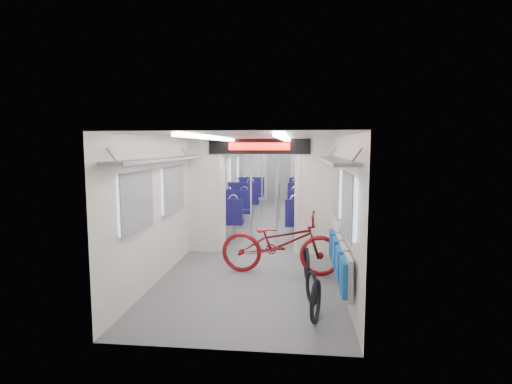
% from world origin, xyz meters
% --- Properties ---
extents(carriage, '(12.00, 12.02, 2.31)m').
position_xyz_m(carriage, '(0.00, -0.27, 1.50)').
color(carriage, '#515456').
rests_on(carriage, ground).
extents(bicycle, '(2.06, 0.83, 1.06)m').
position_xyz_m(bicycle, '(0.48, -3.36, 0.53)').
color(bicycle, maroon).
rests_on(bicycle, ground).
extents(flip_bench, '(0.12, 2.09, 0.50)m').
position_xyz_m(flip_bench, '(1.35, -4.38, 0.58)').
color(flip_bench, gray).
rests_on(flip_bench, carriage).
extents(bike_hoop_a, '(0.17, 0.54, 0.54)m').
position_xyz_m(bike_hoop_a, '(1.00, -5.22, 0.25)').
color(bike_hoop_a, black).
rests_on(bike_hoop_a, ground).
extents(bike_hoop_b, '(0.17, 0.47, 0.47)m').
position_xyz_m(bike_hoop_b, '(0.97, -4.67, 0.21)').
color(bike_hoop_b, black).
rests_on(bike_hoop_b, ground).
extents(bike_hoop_c, '(0.10, 0.53, 0.53)m').
position_xyz_m(bike_hoop_c, '(0.92, -3.61, 0.24)').
color(bike_hoop_c, black).
rests_on(bike_hoop_c, ground).
extents(seat_bay_near_left, '(0.89, 1.96, 1.06)m').
position_xyz_m(seat_bay_near_left, '(-0.93, -0.09, 0.53)').
color(seat_bay_near_left, '#110E40').
rests_on(seat_bay_near_left, ground).
extents(seat_bay_near_right, '(0.90, 2.02, 1.08)m').
position_xyz_m(seat_bay_near_right, '(0.94, -0.13, 0.54)').
color(seat_bay_near_right, '#110E40').
rests_on(seat_bay_near_right, ground).
extents(seat_bay_far_left, '(0.95, 2.28, 1.16)m').
position_xyz_m(seat_bay_far_left, '(-0.93, 3.43, 0.57)').
color(seat_bay_far_left, '#110E40').
rests_on(seat_bay_far_left, ground).
extents(seat_bay_far_right, '(0.96, 2.30, 1.17)m').
position_xyz_m(seat_bay_far_right, '(0.93, 3.35, 0.57)').
color(seat_bay_far_right, '#110E40').
rests_on(seat_bay_far_right, ground).
extents(stanchion_near_left, '(0.04, 0.04, 2.30)m').
position_xyz_m(stanchion_near_left, '(-0.28, -1.15, 1.15)').
color(stanchion_near_left, silver).
rests_on(stanchion_near_left, ground).
extents(stanchion_near_right, '(0.04, 0.04, 2.30)m').
position_xyz_m(stanchion_near_right, '(0.30, -1.24, 1.15)').
color(stanchion_near_right, silver).
rests_on(stanchion_near_right, ground).
extents(stanchion_far_left, '(0.04, 0.04, 2.30)m').
position_xyz_m(stanchion_far_left, '(-0.32, 2.03, 1.15)').
color(stanchion_far_left, silver).
rests_on(stanchion_far_left, ground).
extents(stanchion_far_right, '(0.04, 0.04, 2.30)m').
position_xyz_m(stanchion_far_right, '(0.22, 1.70, 1.15)').
color(stanchion_far_right, silver).
rests_on(stanchion_far_right, ground).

